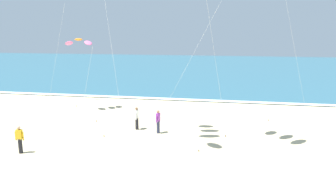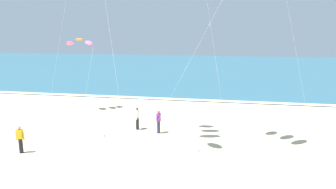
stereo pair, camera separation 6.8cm
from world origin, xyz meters
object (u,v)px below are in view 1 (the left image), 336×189
Objects in this scene: kite_arc_amber_mid at (79,42)px; bystander_yellow_top at (20,139)px; bystander_white_top at (137,118)px; bystander_purple_top at (158,121)px.

kite_arc_amber_mid is 3.89× the size of bystander_yellow_top.
bystander_purple_top is (1.63, -0.51, 0.00)m from bystander_white_top.
bystander_white_top is 1.71m from bystander_purple_top.
bystander_yellow_top is 8.36m from bystander_purple_top.
kite_arc_amber_mid is at bearing 96.03° from bystander_yellow_top.
bystander_yellow_top is 7.45m from bystander_white_top.
bystander_yellow_top is at bearing -83.97° from kite_arc_amber_mid.
kite_arc_amber_mid reaches higher than bystander_white_top.
kite_arc_amber_mid reaches higher than bystander_purple_top.
bystander_yellow_top and bystander_white_top have the same top height.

